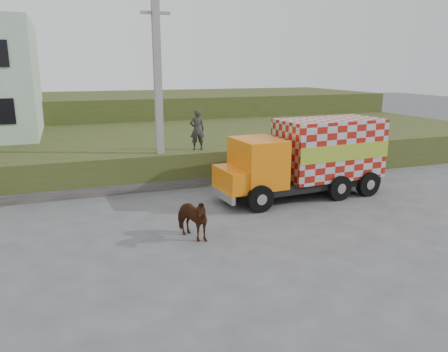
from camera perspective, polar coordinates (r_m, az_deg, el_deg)
name	(u,v)px	position (r m, az deg, el deg)	size (l,w,h in m)	color
ground	(218,217)	(15.32, -0.83, -5.40)	(120.00, 120.00, 0.00)	#474749
embankment	(158,148)	(24.51, -8.58, 3.67)	(40.00, 12.00, 1.50)	#294517
embankment_far	(127,113)	(36.14, -12.52, 8.01)	(40.00, 12.00, 3.00)	#294517
retaining_strip	(140,187)	(18.71, -10.90, -1.40)	(16.00, 0.50, 0.40)	#595651
utility_pole	(158,92)	(18.65, -8.58, 10.74)	(1.20, 0.30, 8.00)	gray
cargo_truck	(309,157)	(17.82, 11.05, 2.42)	(7.05, 2.82, 3.08)	black
cow	(190,218)	(13.30, -4.40, -5.49)	(0.71, 1.57, 1.32)	#32170C
pedestrian	(197,130)	(19.50, -3.51, 6.07)	(0.66, 0.43, 1.80)	#2D2A28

